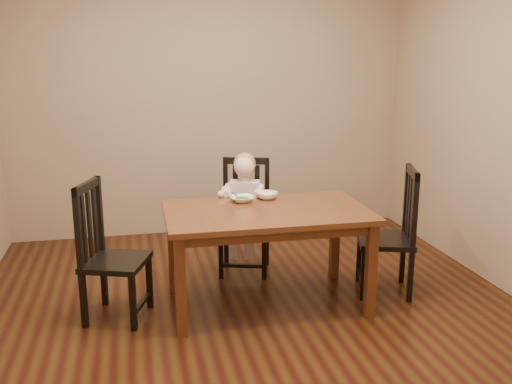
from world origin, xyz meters
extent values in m
cube|color=#3B210C|center=(0.00, 0.00, 0.00)|extent=(4.00, 4.00, 0.01)
cube|color=#9D8363|center=(0.00, 2.00, 1.35)|extent=(4.00, 0.01, 2.70)
cube|color=#9D8363|center=(0.00, -2.00, 1.35)|extent=(4.00, 0.01, 2.70)
cube|color=#452010|center=(0.12, 0.10, 0.71)|extent=(1.46, 0.88, 0.04)
cube|color=#452010|center=(0.12, 0.10, 0.65)|extent=(1.34, 0.77, 0.08)
cube|color=#452010|center=(-0.54, -0.26, 0.34)|extent=(0.07, 0.07, 0.69)
cube|color=#452010|center=(0.78, -0.27, 0.34)|extent=(0.07, 0.07, 0.69)
cube|color=#452010|center=(-0.53, 0.48, 0.34)|extent=(0.07, 0.07, 0.69)
cube|color=#452010|center=(0.79, 0.47, 0.34)|extent=(0.07, 0.07, 0.69)
cube|color=black|center=(0.09, 0.77, 0.40)|extent=(0.51, 0.50, 0.04)
cube|color=black|center=(0.31, 0.88, 0.19)|extent=(0.05, 0.05, 0.38)
cube|color=black|center=(-0.03, 0.98, 0.19)|extent=(0.05, 0.05, 0.38)
cube|color=black|center=(0.21, 0.56, 0.19)|extent=(0.05, 0.05, 0.38)
cube|color=black|center=(-0.13, 0.66, 0.19)|extent=(0.05, 0.05, 0.38)
cube|color=black|center=(0.31, 0.88, 0.69)|extent=(0.05, 0.05, 0.54)
cube|color=black|center=(-0.03, 0.98, 0.69)|extent=(0.05, 0.05, 0.54)
cube|color=black|center=(0.14, 0.93, 0.93)|extent=(0.39, 0.15, 0.06)
cube|color=black|center=(0.23, 0.90, 0.66)|extent=(0.05, 0.03, 0.46)
cube|color=black|center=(0.14, 0.93, 0.66)|extent=(0.05, 0.03, 0.46)
cube|color=black|center=(0.05, 0.96, 0.66)|extent=(0.05, 0.03, 0.46)
cube|color=black|center=(-0.95, 0.12, 0.41)|extent=(0.52, 0.53, 0.04)
cube|color=black|center=(-1.05, 0.35, 0.20)|extent=(0.05, 0.05, 0.39)
cube|color=black|center=(-1.17, 0.00, 0.20)|extent=(0.05, 0.05, 0.39)
cube|color=black|center=(-0.73, 0.23, 0.20)|extent=(0.05, 0.05, 0.39)
cube|color=black|center=(-0.85, -0.11, 0.20)|extent=(0.05, 0.05, 0.39)
cube|color=black|center=(-1.05, 0.35, 0.70)|extent=(0.05, 0.05, 0.55)
cube|color=black|center=(-1.17, 0.00, 0.70)|extent=(0.05, 0.05, 0.55)
cube|color=black|center=(-1.11, 0.17, 0.95)|extent=(0.17, 0.39, 0.06)
cube|color=black|center=(-1.08, 0.26, 0.67)|extent=(0.03, 0.05, 0.47)
cube|color=black|center=(-1.11, 0.17, 0.67)|extent=(0.03, 0.05, 0.47)
cube|color=black|center=(-1.14, 0.08, 0.67)|extent=(0.03, 0.05, 0.47)
cube|color=black|center=(1.07, 0.13, 0.42)|extent=(0.52, 0.53, 0.04)
cube|color=black|center=(1.18, -0.10, 0.20)|extent=(0.05, 0.05, 0.40)
cube|color=black|center=(1.29, 0.25, 0.20)|extent=(0.05, 0.05, 0.40)
cube|color=black|center=(0.85, 0.01, 0.20)|extent=(0.05, 0.05, 0.40)
cube|color=black|center=(0.96, 0.36, 0.20)|extent=(0.05, 0.05, 0.40)
cube|color=black|center=(1.18, -0.10, 0.71)|extent=(0.05, 0.05, 0.55)
cube|color=black|center=(1.29, 0.25, 0.71)|extent=(0.05, 0.05, 0.55)
cube|color=black|center=(1.24, 0.08, 0.96)|extent=(0.16, 0.40, 0.06)
cube|color=black|center=(1.21, -0.01, 0.68)|extent=(0.03, 0.05, 0.47)
cube|color=black|center=(1.24, 0.08, 0.68)|extent=(0.03, 0.05, 0.47)
cube|color=black|center=(1.27, 0.17, 0.68)|extent=(0.03, 0.05, 0.47)
imported|color=white|center=(-0.01, 0.35, 0.75)|extent=(0.18, 0.18, 0.04)
imported|color=white|center=(0.20, 0.40, 0.75)|extent=(0.20, 0.20, 0.05)
cube|color=silver|center=(-0.05, 0.33, 0.78)|extent=(0.07, 0.10, 0.04)
cube|color=silver|center=(-0.05, 0.33, 0.76)|extent=(0.04, 0.04, 0.01)
camera|label=1|loc=(-0.81, -3.72, 1.83)|focal=40.00mm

